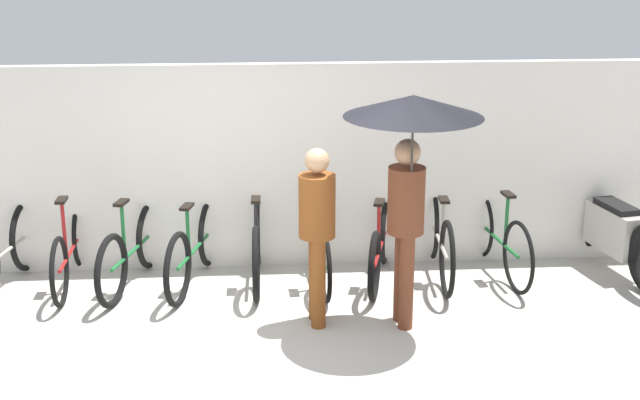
% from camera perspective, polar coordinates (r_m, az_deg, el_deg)
% --- Properties ---
extents(ground_plane, '(30.00, 30.00, 0.00)m').
position_cam_1_polar(ground_plane, '(7.44, -3.98, -10.20)').
color(ground_plane, '#B7B2A8').
extents(back_wall, '(14.07, 0.12, 2.11)m').
position_cam_1_polar(back_wall, '(9.07, -4.16, 2.10)').
color(back_wall, silver).
rests_on(back_wall, ground).
extents(parked_bicycle_0, '(0.50, 1.74, 1.08)m').
position_cam_1_polar(parked_bicycle_0, '(9.18, -19.52, -3.10)').
color(parked_bicycle_0, black).
rests_on(parked_bicycle_0, ground).
extents(parked_bicycle_1, '(0.44, 1.71, 1.04)m').
position_cam_1_polar(parked_bicycle_1, '(9.11, -15.69, -3.07)').
color(parked_bicycle_1, black).
rests_on(parked_bicycle_1, ground).
extents(parked_bicycle_2, '(0.58, 1.68, 1.06)m').
position_cam_1_polar(parked_bicycle_2, '(8.92, -11.93, -3.15)').
color(parked_bicycle_2, black).
rests_on(parked_bicycle_2, ground).
extents(parked_bicycle_3, '(0.58, 1.73, 0.98)m').
position_cam_1_polar(parked_bicycle_3, '(8.86, -8.01, -3.06)').
color(parked_bicycle_3, black).
rests_on(parked_bicycle_3, ground).
extents(parked_bicycle_4, '(0.44, 1.68, 1.04)m').
position_cam_1_polar(parked_bicycle_4, '(8.85, -4.06, -2.88)').
color(parked_bicycle_4, black).
rests_on(parked_bicycle_4, ground).
extents(parked_bicycle_5, '(0.44, 1.64, 0.99)m').
position_cam_1_polar(parked_bicycle_5, '(8.83, -0.09, -3.04)').
color(parked_bicycle_5, black).
rests_on(parked_bicycle_5, ground).
extents(parked_bicycle_6, '(0.56, 1.63, 1.06)m').
position_cam_1_polar(parked_bicycle_6, '(8.88, 3.87, -2.97)').
color(parked_bicycle_6, black).
rests_on(parked_bicycle_6, ground).
extents(parked_bicycle_7, '(0.44, 1.80, 1.10)m').
position_cam_1_polar(parked_bicycle_7, '(9.05, 7.64, -2.46)').
color(parked_bicycle_7, black).
rests_on(parked_bicycle_7, ground).
extents(parked_bicycle_8, '(0.44, 1.74, 1.01)m').
position_cam_1_polar(parked_bicycle_8, '(9.22, 11.32, -2.36)').
color(parked_bicycle_8, black).
rests_on(parked_bicycle_8, ground).
extents(pedestrian_leading, '(0.32, 0.32, 1.61)m').
position_cam_1_polar(pedestrian_leading, '(7.72, -0.19, -1.52)').
color(pedestrian_leading, brown).
rests_on(pedestrian_leading, ground).
extents(pedestrian_center, '(1.16, 1.16, 2.10)m').
position_cam_1_polar(pedestrian_center, '(7.43, 5.85, 3.82)').
color(pedestrian_center, brown).
rests_on(pedestrian_center, ground).
extents(motorcycle, '(0.69, 2.05, 0.94)m').
position_cam_1_polar(motorcycle, '(9.54, 18.27, -2.04)').
color(motorcycle, black).
rests_on(motorcycle, ground).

